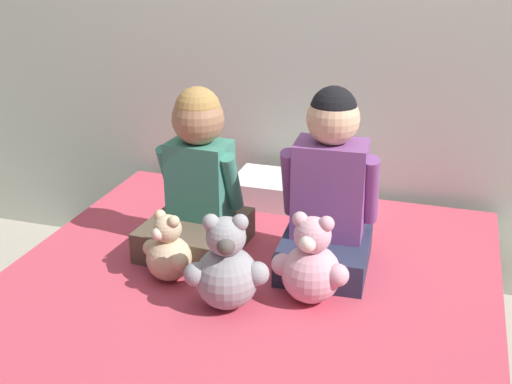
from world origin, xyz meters
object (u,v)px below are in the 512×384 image
object	(u,v)px
child_on_right	(329,192)
pillow_at_headboard	(295,192)
child_on_left	(198,183)
teddy_bear_held_by_right_child	(311,265)
teddy_bear_between_children	(227,269)
bed	(232,358)
teddy_bear_held_by_left_child	(168,252)

from	to	relation	value
child_on_right	pillow_at_headboard	world-z (taller)	child_on_right
child_on_left	teddy_bear_held_by_right_child	xyz separation A→B (m)	(0.49, -0.25, -0.13)
teddy_bear_held_by_right_child	teddy_bear_between_children	bearing A→B (deg)	-150.46
bed	child_on_left	bearing A→B (deg)	125.29
teddy_bear_between_children	pillow_at_headboard	distance (m)	0.85
teddy_bear_between_children	child_on_left	bearing A→B (deg)	104.06
child_on_right	teddy_bear_held_by_left_child	size ratio (longest dim) A/B	2.60
bed	teddy_bear_held_by_left_child	distance (m)	0.41
child_on_left	teddy_bear_held_by_right_child	size ratio (longest dim) A/B	1.99
child_on_left	bed	bearing A→B (deg)	-50.96
teddy_bear_held_by_left_child	child_on_left	bearing A→B (deg)	114.33
teddy_bear_held_by_left_child	teddy_bear_between_children	world-z (taller)	teddy_bear_between_children
bed	teddy_bear_between_children	bearing A→B (deg)	-119.35
bed	teddy_bear_held_by_right_child	xyz separation A→B (m)	(0.24, 0.10, 0.34)
child_on_left	child_on_right	xyz separation A→B (m)	(0.48, 0.00, 0.02)
pillow_at_headboard	child_on_right	bearing A→B (deg)	-64.04
bed	teddy_bear_between_children	distance (m)	0.34
child_on_right	teddy_bear_between_children	xyz separation A→B (m)	(-0.24, -0.37, -0.14)
child_on_right	teddy_bear_between_children	distance (m)	0.46
bed	child_on_left	distance (m)	0.63
child_on_left	teddy_bear_held_by_left_child	distance (m)	0.30
bed	teddy_bear_held_by_right_child	bearing A→B (deg)	23.02
pillow_at_headboard	teddy_bear_between_children	bearing A→B (deg)	-90.48
pillow_at_headboard	teddy_bear_held_by_right_child	bearing A→B (deg)	-72.21
pillow_at_headboard	child_on_left	bearing A→B (deg)	-117.35
child_on_left	teddy_bear_between_children	distance (m)	0.45
child_on_right	teddy_bear_held_by_right_child	distance (m)	0.29
teddy_bear_held_by_right_child	pillow_at_headboard	world-z (taller)	teddy_bear_held_by_right_child
bed	teddy_bear_held_by_left_child	world-z (taller)	teddy_bear_held_by_left_child
teddy_bear_held_by_left_child	child_on_right	bearing A→B (deg)	53.66
bed	child_on_left	size ratio (longest dim) A/B	3.33
bed	teddy_bear_between_children	world-z (taller)	teddy_bear_between_children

